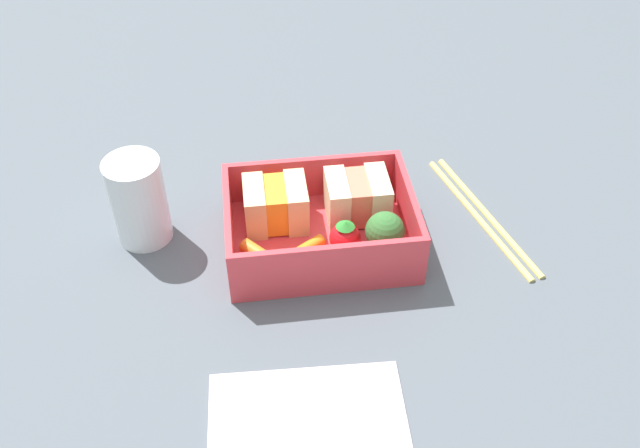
{
  "coord_description": "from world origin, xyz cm",
  "views": [
    {
      "loc": [
        -6.34,
        -49.26,
        48.96
      ],
      "look_at": [
        0.0,
        0.0,
        2.7
      ],
      "focal_mm": 40.0,
      "sensor_mm": 36.0,
      "label": 1
    }
  ],
  "objects_px": {
    "carrot_stick_far_left": "(263,257)",
    "chopstick_pair": "(483,214)",
    "strawberry_far_left": "(345,237)",
    "folded_napkin": "(307,410)",
    "drinking_glass": "(139,200)",
    "carrot_stick_left": "(301,252)",
    "sandwich_center_left": "(357,198)",
    "sandwich_left": "(276,204)",
    "broccoli_floret": "(385,232)"
  },
  "relations": [
    {
      "from": "sandwich_left",
      "to": "folded_napkin",
      "type": "bearing_deg",
      "value": -88.38
    },
    {
      "from": "sandwich_center_left",
      "to": "strawberry_far_left",
      "type": "bearing_deg",
      "value": -112.19
    },
    {
      "from": "sandwich_left",
      "to": "folded_napkin",
      "type": "distance_m",
      "value": 0.21
    },
    {
      "from": "carrot_stick_far_left",
      "to": "chopstick_pair",
      "type": "height_order",
      "value": "carrot_stick_far_left"
    },
    {
      "from": "drinking_glass",
      "to": "folded_napkin",
      "type": "distance_m",
      "value": 0.26
    },
    {
      "from": "strawberry_far_left",
      "to": "drinking_glass",
      "type": "xyz_separation_m",
      "value": [
        -0.19,
        0.06,
        0.02
      ]
    },
    {
      "from": "sandwich_center_left",
      "to": "broccoli_floret",
      "type": "relative_size",
      "value": 1.35
    },
    {
      "from": "carrot_stick_left",
      "to": "broccoli_floret",
      "type": "xyz_separation_m",
      "value": [
        0.08,
        -0.0,
        0.02
      ]
    },
    {
      "from": "sandwich_center_left",
      "to": "carrot_stick_left",
      "type": "xyz_separation_m",
      "value": [
        -0.06,
        -0.05,
        -0.02
      ]
    },
    {
      "from": "sandwich_left",
      "to": "carrot_stick_left",
      "type": "xyz_separation_m",
      "value": [
        0.02,
        -0.05,
        -0.02
      ]
    },
    {
      "from": "carrot_stick_left",
      "to": "broccoli_floret",
      "type": "relative_size",
      "value": 1.16
    },
    {
      "from": "broccoli_floret",
      "to": "carrot_stick_far_left",
      "type": "bearing_deg",
      "value": 179.97
    },
    {
      "from": "chopstick_pair",
      "to": "drinking_glass",
      "type": "distance_m",
      "value": 0.34
    },
    {
      "from": "carrot_stick_far_left",
      "to": "folded_napkin",
      "type": "relative_size",
      "value": 0.32
    },
    {
      "from": "sandwich_center_left",
      "to": "folded_napkin",
      "type": "bearing_deg",
      "value": -109.42
    },
    {
      "from": "sandwich_left",
      "to": "chopstick_pair",
      "type": "relative_size",
      "value": 0.32
    },
    {
      "from": "folded_napkin",
      "to": "strawberry_far_left",
      "type": "bearing_deg",
      "value": 71.4
    },
    {
      "from": "folded_napkin",
      "to": "chopstick_pair",
      "type": "bearing_deg",
      "value": 44.99
    },
    {
      "from": "carrot_stick_left",
      "to": "folded_napkin",
      "type": "distance_m",
      "value": 0.16
    },
    {
      "from": "sandwich_center_left",
      "to": "strawberry_far_left",
      "type": "distance_m",
      "value": 0.05
    },
    {
      "from": "carrot_stick_far_left",
      "to": "carrot_stick_left",
      "type": "relative_size",
      "value": 0.95
    },
    {
      "from": "carrot_stick_far_left",
      "to": "broccoli_floret",
      "type": "xyz_separation_m",
      "value": [
        0.11,
        -0.0,
        0.02
      ]
    },
    {
      "from": "strawberry_far_left",
      "to": "folded_napkin",
      "type": "relative_size",
      "value": 0.23
    },
    {
      "from": "sandwich_left",
      "to": "broccoli_floret",
      "type": "distance_m",
      "value": 0.11
    },
    {
      "from": "carrot_stick_left",
      "to": "strawberry_far_left",
      "type": "xyz_separation_m",
      "value": [
        0.04,
        0.0,
        0.01
      ]
    },
    {
      "from": "chopstick_pair",
      "to": "strawberry_far_left",
      "type": "bearing_deg",
      "value": -164.69
    },
    {
      "from": "sandwich_left",
      "to": "carrot_stick_left",
      "type": "distance_m",
      "value": 0.06
    },
    {
      "from": "sandwich_left",
      "to": "broccoli_floret",
      "type": "bearing_deg",
      "value": -29.47
    },
    {
      "from": "folded_napkin",
      "to": "sandwich_left",
      "type": "bearing_deg",
      "value": 91.62
    },
    {
      "from": "sandwich_center_left",
      "to": "carrot_stick_far_left",
      "type": "bearing_deg",
      "value": -150.62
    },
    {
      "from": "carrot_stick_left",
      "to": "sandwich_center_left",
      "type": "bearing_deg",
      "value": 40.28
    },
    {
      "from": "sandwich_center_left",
      "to": "chopstick_pair",
      "type": "relative_size",
      "value": 0.32
    },
    {
      "from": "carrot_stick_left",
      "to": "strawberry_far_left",
      "type": "relative_size",
      "value": 1.46
    },
    {
      "from": "strawberry_far_left",
      "to": "broccoli_floret",
      "type": "relative_size",
      "value": 0.79
    },
    {
      "from": "sandwich_left",
      "to": "carrot_stick_far_left",
      "type": "height_order",
      "value": "sandwich_left"
    },
    {
      "from": "carrot_stick_left",
      "to": "broccoli_floret",
      "type": "bearing_deg",
      "value": -1.78
    },
    {
      "from": "broccoli_floret",
      "to": "chopstick_pair",
      "type": "distance_m",
      "value": 0.13
    },
    {
      "from": "strawberry_far_left",
      "to": "folded_napkin",
      "type": "bearing_deg",
      "value": -108.6
    },
    {
      "from": "sandwich_left",
      "to": "folded_napkin",
      "type": "height_order",
      "value": "sandwich_left"
    },
    {
      "from": "carrot_stick_left",
      "to": "strawberry_far_left",
      "type": "height_order",
      "value": "strawberry_far_left"
    },
    {
      "from": "carrot_stick_far_left",
      "to": "carrot_stick_left",
      "type": "bearing_deg",
      "value": 3.84
    },
    {
      "from": "sandwich_left",
      "to": "strawberry_far_left",
      "type": "bearing_deg",
      "value": -37.89
    },
    {
      "from": "carrot_stick_left",
      "to": "drinking_glass",
      "type": "distance_m",
      "value": 0.16
    },
    {
      "from": "strawberry_far_left",
      "to": "chopstick_pair",
      "type": "xyz_separation_m",
      "value": [
        0.15,
        0.04,
        -0.02
      ]
    },
    {
      "from": "carrot_stick_far_left",
      "to": "broccoli_floret",
      "type": "height_order",
      "value": "broccoli_floret"
    },
    {
      "from": "sandwich_left",
      "to": "drinking_glass",
      "type": "height_order",
      "value": "drinking_glass"
    },
    {
      "from": "strawberry_far_left",
      "to": "drinking_glass",
      "type": "relative_size",
      "value": 0.39
    },
    {
      "from": "sandwich_left",
      "to": "strawberry_far_left",
      "type": "distance_m",
      "value": 0.08
    },
    {
      "from": "carrot_stick_far_left",
      "to": "sandwich_center_left",
      "type": "bearing_deg",
      "value": 29.38
    },
    {
      "from": "strawberry_far_left",
      "to": "folded_napkin",
      "type": "xyz_separation_m",
      "value": [
        -0.05,
        -0.16,
        -0.03
      ]
    }
  ]
}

